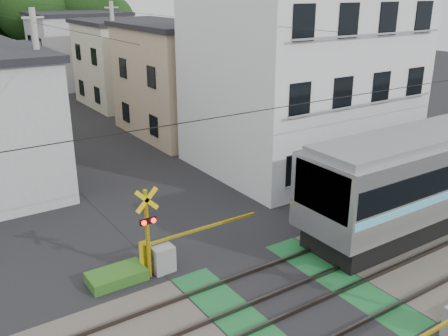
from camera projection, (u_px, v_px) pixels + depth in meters
ground at (295, 300)px, 14.82m from camera, size 120.00×120.00×0.00m
track_bed at (295, 299)px, 14.81m from camera, size 120.00×120.00×0.14m
crossing_signal_far at (160, 252)px, 16.09m from camera, size 4.74×0.65×3.09m
apartment_block at (302, 74)px, 25.10m from camera, size 10.20×8.36×9.30m
houses_row at (48, 73)px, 34.14m from camera, size 22.07×31.35×6.80m
catenary at (435, 148)px, 16.72m from camera, size 60.00×5.04×7.00m
utility_poles at (38, 68)px, 30.90m from camera, size 7.90×42.00×8.00m
pedestrian at (39, 111)px, 33.86m from camera, size 0.64×0.42×1.74m
weed_patches at (339, 278)px, 15.60m from camera, size 10.25×8.80×0.40m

